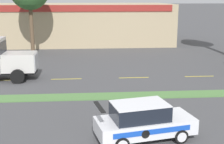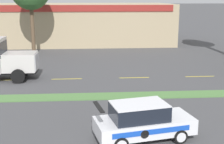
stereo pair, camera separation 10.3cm
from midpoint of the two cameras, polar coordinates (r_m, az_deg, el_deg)
grass_verge at (r=20.34m, az=-4.76°, el=-4.50°), size 120.00×1.41×0.06m
centre_line_4 at (r=24.92m, az=-8.16°, el=-1.26°), size 2.40×0.14×0.01m
centre_line_5 at (r=25.12m, az=4.22°, el=-1.04°), size 2.40×0.14×0.01m
centre_line_6 at (r=26.45m, az=15.88°, el=-0.78°), size 2.40×0.14×0.01m
rally_car at (r=14.29m, az=5.80°, el=-8.89°), size 4.70×2.66×1.77m
store_building_backdrop at (r=45.21m, az=-10.80°, el=8.75°), size 32.87×12.10×5.42m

